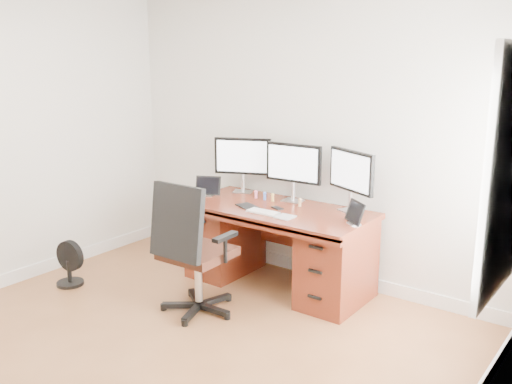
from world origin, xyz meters
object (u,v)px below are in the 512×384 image
Objects in this scene: desk at (278,244)px; keyboard at (263,212)px; office_chair at (194,271)px; floor_fan at (69,264)px; monitor_center at (293,165)px.

keyboard reaches higher than desk.
keyboard is at bearing 67.47° from office_chair.
keyboard reaches higher than floor_fan.
keyboard is at bearing -88.36° from desk.
floor_fan is 1.50× the size of keyboard.
monitor_center is (0.00, 0.24, 0.68)m from desk.
desk is at bearing 73.40° from office_chair.
monitor_center is 1.97× the size of keyboard.
office_chair reaches higher than floor_fan.
desk is 3.08× the size of monitor_center.
office_chair is at bearing -105.40° from monitor_center.
office_chair is at bearing 4.01° from floor_fan.
office_chair is (-0.23, -0.86, -0.04)m from desk.
office_chair is at bearing -110.91° from keyboard.
desk is 4.06× the size of floor_fan.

